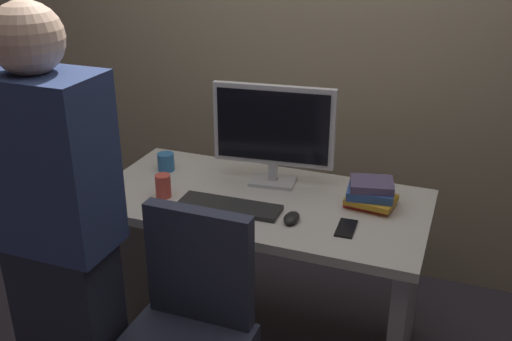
{
  "coord_description": "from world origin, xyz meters",
  "views": [
    {
      "loc": [
        0.8,
        -2.14,
        1.87
      ],
      "look_at": [
        0.0,
        -0.05,
        0.88
      ],
      "focal_mm": 41.47,
      "sensor_mm": 36.0,
      "label": 1
    }
  ],
  "objects_px": {
    "monitor": "(273,130)",
    "keyboard": "(230,206)",
    "person_at_desk": "(59,245)",
    "cup_by_monitor": "(166,162)",
    "cell_phone": "(346,228)",
    "desk": "(260,244)",
    "cup_near_keyboard": "(163,186)",
    "book_stack": "(371,194)",
    "mouse": "(292,218)"
  },
  "relations": [
    {
      "from": "cup_by_monitor",
      "to": "cell_phone",
      "type": "height_order",
      "value": "cup_by_monitor"
    },
    {
      "from": "person_at_desk",
      "to": "keyboard",
      "type": "height_order",
      "value": "person_at_desk"
    },
    {
      "from": "book_stack",
      "to": "person_at_desk",
      "type": "bearing_deg",
      "value": -135.67
    },
    {
      "from": "keyboard",
      "to": "cell_phone",
      "type": "height_order",
      "value": "keyboard"
    },
    {
      "from": "desk",
      "to": "book_stack",
      "type": "xyz_separation_m",
      "value": [
        0.45,
        0.1,
        0.28
      ]
    },
    {
      "from": "cell_phone",
      "to": "mouse",
      "type": "bearing_deg",
      "value": -177.55
    },
    {
      "from": "cup_by_monitor",
      "to": "cell_phone",
      "type": "relative_size",
      "value": 0.58
    },
    {
      "from": "monitor",
      "to": "cup_by_monitor",
      "type": "xyz_separation_m",
      "value": [
        -0.52,
        -0.04,
        -0.21
      ]
    },
    {
      "from": "cup_by_monitor",
      "to": "cell_phone",
      "type": "xyz_separation_m",
      "value": [
        0.93,
        -0.26,
        -0.04
      ]
    },
    {
      "from": "cup_near_keyboard",
      "to": "cell_phone",
      "type": "distance_m",
      "value": 0.8
    },
    {
      "from": "cup_near_keyboard",
      "to": "book_stack",
      "type": "height_order",
      "value": "book_stack"
    },
    {
      "from": "mouse",
      "to": "cell_phone",
      "type": "relative_size",
      "value": 0.69
    },
    {
      "from": "mouse",
      "to": "cup_near_keyboard",
      "type": "relative_size",
      "value": 0.99
    },
    {
      "from": "person_at_desk",
      "to": "cup_by_monitor",
      "type": "relative_size",
      "value": 19.51
    },
    {
      "from": "desk",
      "to": "cell_phone",
      "type": "distance_m",
      "value": 0.49
    },
    {
      "from": "cup_near_keyboard",
      "to": "cup_by_monitor",
      "type": "xyz_separation_m",
      "value": [
        -0.13,
        0.26,
        -0.01
      ]
    },
    {
      "from": "monitor",
      "to": "desk",
      "type": "bearing_deg",
      "value": -89.04
    },
    {
      "from": "mouse",
      "to": "keyboard",
      "type": "bearing_deg",
      "value": 176.33
    },
    {
      "from": "person_at_desk",
      "to": "cell_phone",
      "type": "bearing_deg",
      "value": 37.16
    },
    {
      "from": "cup_near_keyboard",
      "to": "book_stack",
      "type": "relative_size",
      "value": 0.48
    },
    {
      "from": "keyboard",
      "to": "book_stack",
      "type": "bearing_deg",
      "value": 21.52
    },
    {
      "from": "person_at_desk",
      "to": "keyboard",
      "type": "distance_m",
      "value": 0.73
    },
    {
      "from": "monitor",
      "to": "keyboard",
      "type": "relative_size",
      "value": 1.26
    },
    {
      "from": "person_at_desk",
      "to": "monitor",
      "type": "relative_size",
      "value": 3.03
    },
    {
      "from": "desk",
      "to": "mouse",
      "type": "height_order",
      "value": "mouse"
    },
    {
      "from": "cup_by_monitor",
      "to": "book_stack",
      "type": "bearing_deg",
      "value": -1.53
    },
    {
      "from": "desk",
      "to": "cup_near_keyboard",
      "type": "xyz_separation_m",
      "value": [
        -0.39,
        -0.13,
        0.28
      ]
    },
    {
      "from": "person_at_desk",
      "to": "mouse",
      "type": "height_order",
      "value": "person_at_desk"
    },
    {
      "from": "mouse",
      "to": "cup_near_keyboard",
      "type": "xyz_separation_m",
      "value": [
        -0.59,
        0.02,
        0.03
      ]
    },
    {
      "from": "monitor",
      "to": "cup_near_keyboard",
      "type": "bearing_deg",
      "value": -142.7
    },
    {
      "from": "person_at_desk",
      "to": "cup_near_keyboard",
      "type": "xyz_separation_m",
      "value": [
        0.04,
        0.64,
        -0.06
      ]
    },
    {
      "from": "cup_by_monitor",
      "to": "cup_near_keyboard",
      "type": "bearing_deg",
      "value": -63.4
    },
    {
      "from": "person_at_desk",
      "to": "cup_near_keyboard",
      "type": "distance_m",
      "value": 0.64
    },
    {
      "from": "book_stack",
      "to": "mouse",
      "type": "bearing_deg",
      "value": -136.75
    },
    {
      "from": "desk",
      "to": "person_at_desk",
      "type": "distance_m",
      "value": 0.95
    },
    {
      "from": "person_at_desk",
      "to": "cup_by_monitor",
      "type": "height_order",
      "value": "person_at_desk"
    },
    {
      "from": "person_at_desk",
      "to": "cell_phone",
      "type": "relative_size",
      "value": 11.38
    },
    {
      "from": "monitor",
      "to": "cell_phone",
      "type": "bearing_deg",
      "value": -36.06
    },
    {
      "from": "keyboard",
      "to": "cell_phone",
      "type": "xyz_separation_m",
      "value": [
        0.49,
        0.0,
        -0.01
      ]
    },
    {
      "from": "person_at_desk",
      "to": "keyboard",
      "type": "relative_size",
      "value": 3.81
    },
    {
      "from": "cup_near_keyboard",
      "to": "book_stack",
      "type": "distance_m",
      "value": 0.88
    },
    {
      "from": "monitor",
      "to": "cup_near_keyboard",
      "type": "distance_m",
      "value": 0.53
    },
    {
      "from": "person_at_desk",
      "to": "desk",
      "type": "bearing_deg",
      "value": 60.73
    },
    {
      "from": "desk",
      "to": "cell_phone",
      "type": "height_order",
      "value": "cell_phone"
    },
    {
      "from": "desk",
      "to": "keyboard",
      "type": "bearing_deg",
      "value": -121.96
    },
    {
      "from": "desk",
      "to": "person_at_desk",
      "type": "relative_size",
      "value": 0.87
    },
    {
      "from": "monitor",
      "to": "cup_near_keyboard",
      "type": "relative_size",
      "value": 5.33
    },
    {
      "from": "mouse",
      "to": "book_stack",
      "type": "xyz_separation_m",
      "value": [
        0.26,
        0.25,
        0.04
      ]
    },
    {
      "from": "cell_phone",
      "to": "cup_near_keyboard",
      "type": "bearing_deg",
      "value": 177.59
    },
    {
      "from": "keyboard",
      "to": "cup_near_keyboard",
      "type": "bearing_deg",
      "value": 178.19
    }
  ]
}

